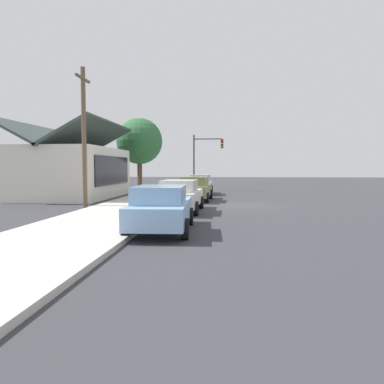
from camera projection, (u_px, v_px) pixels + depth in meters
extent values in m
plane|color=#38383D|center=(236.00, 205.00, 21.41)|extent=(120.00, 120.00, 0.00)
cube|color=beige|center=(142.00, 203.00, 21.92)|extent=(60.00, 4.20, 0.16)
cube|color=#8CB7E0|center=(162.00, 212.00, 12.71)|extent=(4.75, 2.03, 0.70)
cube|color=#779CBE|center=(160.00, 194.00, 12.21)|extent=(2.31, 1.70, 0.56)
cylinder|color=black|center=(143.00, 216.00, 14.23)|extent=(0.67, 0.25, 0.66)
cylinder|color=black|center=(190.00, 216.00, 14.14)|extent=(0.67, 0.25, 0.66)
cylinder|color=black|center=(126.00, 228.00, 11.34)|extent=(0.67, 0.25, 0.66)
cylinder|color=black|center=(185.00, 229.00, 11.25)|extent=(0.67, 0.25, 0.66)
cube|color=silver|center=(181.00, 198.00, 18.30)|extent=(4.80, 1.88, 0.70)
cube|color=beige|center=(179.00, 186.00, 17.79)|extent=(2.32, 1.62, 0.56)
cylinder|color=black|center=(168.00, 202.00, 19.89)|extent=(0.66, 0.23, 0.66)
cylinder|color=black|center=(201.00, 202.00, 19.69)|extent=(0.66, 0.23, 0.66)
cylinder|color=black|center=(157.00, 208.00, 16.96)|extent=(0.66, 0.23, 0.66)
cylinder|color=black|center=(196.00, 209.00, 16.76)|extent=(0.66, 0.23, 0.66)
cube|color=olive|center=(196.00, 190.00, 24.25)|extent=(4.81, 1.94, 0.70)
cube|color=#61683C|center=(195.00, 181.00, 23.74)|extent=(2.33, 1.64, 0.56)
cylinder|color=black|center=(186.00, 194.00, 25.84)|extent=(0.67, 0.24, 0.66)
cylinder|color=black|center=(211.00, 194.00, 25.61)|extent=(0.67, 0.24, 0.66)
cylinder|color=black|center=(179.00, 197.00, 22.93)|extent=(0.67, 0.24, 0.66)
cylinder|color=black|center=(207.00, 198.00, 22.70)|extent=(0.67, 0.24, 0.66)
cube|color=silver|center=(201.00, 186.00, 30.05)|extent=(4.44, 1.90, 0.70)
cube|color=#A0A2A6|center=(201.00, 178.00, 29.58)|extent=(2.15, 1.61, 0.56)
cylinder|color=black|center=(191.00, 189.00, 31.49)|extent=(0.67, 0.24, 0.66)
cylinder|color=black|center=(212.00, 189.00, 31.38)|extent=(0.67, 0.24, 0.66)
cylinder|color=black|center=(189.00, 191.00, 28.78)|extent=(0.67, 0.24, 0.66)
cylinder|color=black|center=(211.00, 191.00, 28.67)|extent=(0.67, 0.24, 0.66)
cube|color=silver|center=(69.00, 173.00, 26.80)|extent=(9.34, 6.47, 3.59)
cube|color=black|center=(113.00, 170.00, 26.49)|extent=(7.48, 0.08, 2.01)
cube|color=#3F4C47|center=(90.00, 136.00, 26.47)|extent=(9.94, 3.53, 1.98)
cube|color=#3F4C47|center=(47.00, 136.00, 26.77)|extent=(9.94, 3.53, 1.98)
cylinder|color=brown|center=(140.00, 173.00, 33.50)|extent=(0.44, 0.44, 3.42)
sphere|color=#2D6638|center=(139.00, 141.00, 33.30)|extent=(4.16, 4.16, 4.16)
cylinder|color=#383833|center=(194.00, 163.00, 34.11)|extent=(0.14, 0.14, 5.20)
cylinder|color=#383833|center=(208.00, 139.00, 33.84)|extent=(0.10, 2.60, 0.10)
cube|color=black|center=(222.00, 144.00, 33.75)|extent=(0.28, 0.24, 0.80)
sphere|color=red|center=(222.00, 141.00, 33.58)|extent=(0.16, 0.16, 0.16)
sphere|color=yellow|center=(222.00, 144.00, 33.60)|extent=(0.16, 0.16, 0.16)
sphere|color=green|center=(222.00, 147.00, 33.62)|extent=(0.16, 0.16, 0.16)
cylinder|color=brown|center=(84.00, 138.00, 19.67)|extent=(0.24, 0.24, 7.50)
cube|color=brown|center=(83.00, 79.00, 19.46)|extent=(1.80, 0.12, 0.12)
cylinder|color=red|center=(157.00, 201.00, 19.28)|extent=(0.22, 0.22, 0.55)
sphere|color=red|center=(157.00, 195.00, 19.26)|extent=(0.18, 0.18, 0.18)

